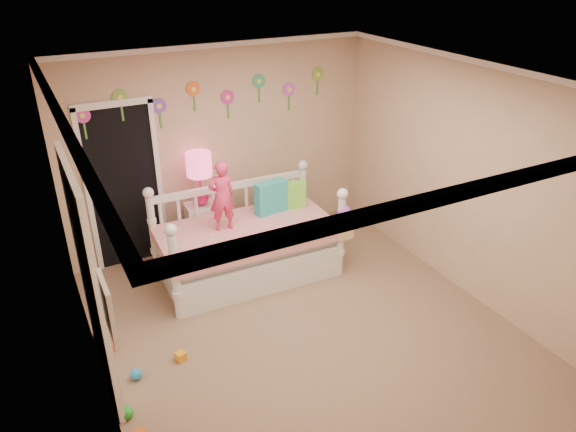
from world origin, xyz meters
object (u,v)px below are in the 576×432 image
daybed (247,232)px  table_lamp (199,171)px  child (222,196)px  nightstand (204,229)px

daybed → table_lamp: 0.96m
daybed → table_lamp: table_lamp is taller
child → nightstand: bearing=-83.1°
child → table_lamp: (-0.04, 0.64, 0.09)m
daybed → child: child is taller
nightstand → daybed: bearing=-63.8°
daybed → child: bearing=163.8°
daybed → nightstand: (-0.29, 0.72, -0.23)m
nightstand → table_lamp: table_lamp is taller
child → table_lamp: 0.65m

